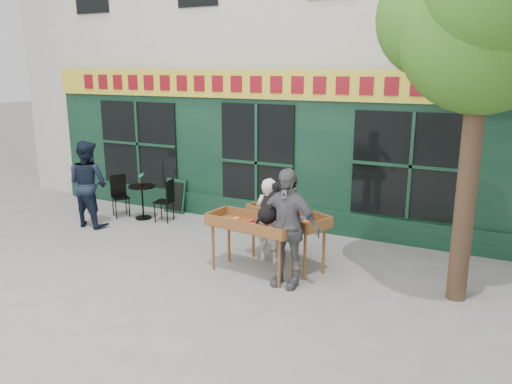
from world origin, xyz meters
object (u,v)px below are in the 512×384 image
woman (269,220)px  bistro_table (142,195)px  man_right (287,228)px  dog (271,202)px  book_cart_right (287,219)px  book_cart_center (252,227)px  man_left (88,184)px

woman → bistro_table: woman is taller
man_right → dog: bearing=169.6°
book_cart_right → dog: bearing=-66.5°
book_cart_center → man_left: man_left is taller
woman → man_left: (-4.34, 0.15, 0.18)m
woman → dog: bearing=124.2°
woman → man_left: bearing=5.7°
book_cart_center → woman: woman is taller
woman → bistro_table: (-3.64, 1.05, -0.21)m
woman → book_cart_right: 0.36m
bistro_table → man_left: man_left is taller
woman → book_cart_center: bearing=97.6°
woman → book_cart_right: size_ratio=0.93×
book_cart_right → bistro_table: book_cart_right is taller
book_cart_right → man_right: (0.30, -0.75, 0.11)m
book_cart_center → woman: size_ratio=1.04×
book_cart_center → woman: (0.00, 0.65, -0.07)m
dog → man_left: man_left is taller
man_right → man_left: 5.08m
dog → book_cart_right: size_ratio=0.37×
bistro_table → man_left: (-0.70, -0.90, 0.38)m
dog → book_cart_right: dog is taller
dog → book_cart_right: 0.82m
book_cart_center → bistro_table: (-3.64, 1.70, -0.28)m
book_cart_right → man_right: 0.82m
book_cart_center → bistro_table: 4.02m
man_left → book_cart_right: bearing=178.5°
woman → man_right: 1.03m
bistro_table → man_left: 1.20m
book_cart_center → dog: dog is taller
book_cart_center → man_right: man_right is taller
woman → man_right: (0.65, -0.78, 0.19)m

